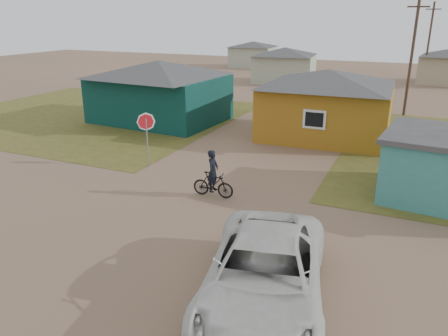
{
  "coord_description": "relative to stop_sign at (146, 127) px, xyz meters",
  "views": [
    {
      "loc": [
        7.29,
        -11.29,
        6.82
      ],
      "look_at": [
        0.9,
        3.0,
        1.3
      ],
      "focal_mm": 35.0,
      "sensor_mm": 36.0,
      "label": 1
    }
  ],
  "objects": [
    {
      "name": "house_pale_west",
      "position": [
        -2.04,
        28.89,
        -0.04
      ],
      "size": [
        7.04,
        6.15,
        3.6
      ],
      "color": "#A8AF96",
      "rests_on": "ground"
    },
    {
      "name": "stop_sign",
      "position": [
        0.0,
        0.0,
        0.0
      ],
      "size": [
        0.83,
        0.28,
        2.6
      ],
      "color": "gray",
      "rests_on": "ground"
    },
    {
      "name": "house_pale_north",
      "position": [
        -10.04,
        40.89,
        -0.15
      ],
      "size": [
        6.28,
        5.81,
        3.4
      ],
      "color": "#A8AF96",
      "rests_on": "ground"
    },
    {
      "name": "ground",
      "position": [
        3.96,
        -5.11,
        -1.9
      ],
      "size": [
        120.0,
        120.0,
        0.0
      ],
      "primitive_type": "plane",
      "color": "#80604A"
    },
    {
      "name": "utility_pole_near",
      "position": [
        10.46,
        16.89,
        2.24
      ],
      "size": [
        1.4,
        0.2,
        8.0
      ],
      "color": "#453329",
      "rests_on": "ground"
    },
    {
      "name": "house_yellow",
      "position": [
        6.46,
        8.89,
        0.1
      ],
      "size": [
        7.72,
        6.76,
        3.9
      ],
      "color": "#9C6718",
      "rests_on": "ground"
    },
    {
      "name": "vehicle",
      "position": [
        8.42,
        -7.68,
        -1.04
      ],
      "size": [
        4.09,
        6.63,
        1.71
      ],
      "primitive_type": "imported",
      "rotation": [
        0.0,
        0.0,
        0.21
      ],
      "color": "silver",
      "rests_on": "ground"
    },
    {
      "name": "cyclist",
      "position": [
        4.35,
        -2.01,
        -1.21
      ],
      "size": [
        1.71,
        0.63,
        1.91
      ],
      "color": "black",
      "rests_on": "ground"
    },
    {
      "name": "grass_nw",
      "position": [
        -10.04,
        7.89,
        -1.9
      ],
      "size": [
        20.0,
        18.0,
        0.0
      ],
      "primitive_type": "cube",
      "color": "brown",
      "rests_on": "ground"
    },
    {
      "name": "utility_pole_far",
      "position": [
        11.46,
        32.89,
        2.24
      ],
      "size": [
        1.4,
        0.2,
        8.0
      ],
      "color": "#453329",
      "rests_on": "ground"
    },
    {
      "name": "house_teal",
      "position": [
        -4.54,
        8.39,
        0.15
      ],
      "size": [
        8.93,
        7.08,
        4.0
      ],
      "color": "#08302B",
      "rests_on": "ground"
    }
  ]
}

